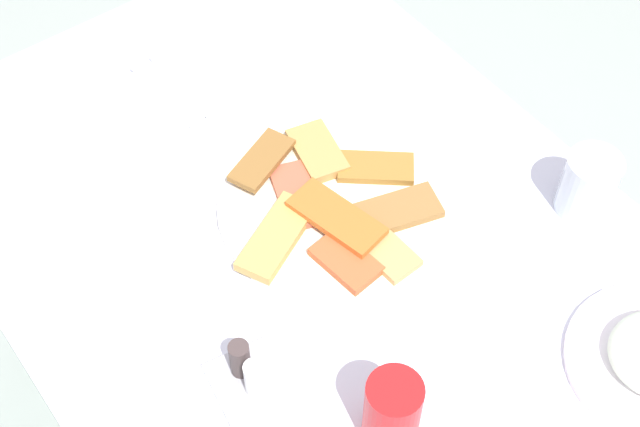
% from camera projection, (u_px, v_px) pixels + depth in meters
% --- Properties ---
extents(dining_table, '(1.17, 0.81, 0.75)m').
position_uv_depth(dining_table, '(313.00, 272.00, 1.33)').
color(dining_table, white).
rests_on(dining_table, ground_plane).
extents(pide_platter, '(0.32, 0.33, 0.04)m').
position_uv_depth(pide_platter, '(331.00, 205.00, 1.29)').
color(pide_platter, white).
rests_on(pide_platter, dining_table).
extents(soda_can, '(0.09, 0.09, 0.12)m').
position_uv_depth(soda_can, '(392.00, 413.00, 1.04)').
color(soda_can, red).
rests_on(soda_can, dining_table).
extents(drinking_glass, '(0.08, 0.08, 0.10)m').
position_uv_depth(drinking_glass, '(588.00, 185.00, 1.26)').
color(drinking_glass, silver).
rests_on(drinking_glass, dining_table).
extents(paper_napkin, '(0.16, 0.16, 0.00)m').
position_uv_depth(paper_napkin, '(173.00, 91.00, 1.43)').
color(paper_napkin, white).
rests_on(paper_napkin, dining_table).
extents(fork, '(0.17, 0.02, 0.00)m').
position_uv_depth(fork, '(182.00, 85.00, 1.44)').
color(fork, silver).
rests_on(fork, paper_napkin).
extents(spoon, '(0.17, 0.03, 0.00)m').
position_uv_depth(spoon, '(163.00, 95.00, 1.42)').
color(spoon, silver).
rests_on(spoon, paper_napkin).
extents(condiment_caddy, '(0.10, 0.10, 0.07)m').
position_uv_depth(condiment_caddy, '(248.00, 375.00, 1.12)').
color(condiment_caddy, '#B2B2B7').
rests_on(condiment_caddy, dining_table).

